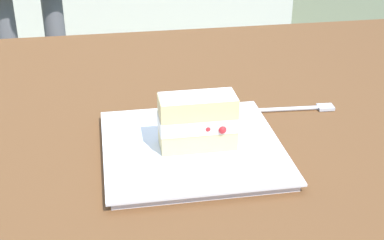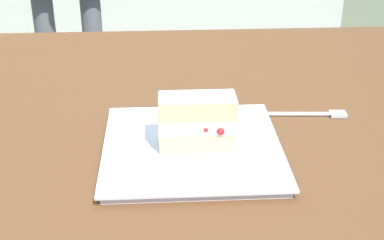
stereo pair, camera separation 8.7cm
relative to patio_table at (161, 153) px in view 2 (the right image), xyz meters
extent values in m
cube|color=brown|center=(0.00, 0.00, 0.07)|extent=(1.48, 0.99, 0.04)
cube|color=white|center=(-0.05, 0.16, 0.10)|extent=(0.27, 0.27, 0.01)
cube|color=white|center=(-0.05, 0.16, 0.11)|extent=(0.29, 0.29, 0.00)
cube|color=#EAD18C|center=(-0.06, 0.17, 0.13)|extent=(0.12, 0.05, 0.03)
cube|color=white|center=(-0.06, 0.17, 0.15)|extent=(0.12, 0.05, 0.02)
sphere|color=red|center=(-0.07, 0.19, 0.15)|extent=(0.01, 0.01, 0.01)
sphere|color=red|center=(-0.09, 0.19, 0.15)|extent=(0.01, 0.01, 0.01)
cube|color=#EAD18C|center=(-0.06, 0.17, 0.18)|extent=(0.12, 0.05, 0.03)
cube|color=white|center=(-0.06, 0.17, 0.20)|extent=(0.12, 0.05, 0.00)
cylinder|color=silver|center=(-0.25, 0.04, 0.10)|extent=(0.14, 0.02, 0.01)
cube|color=silver|center=(-0.33, 0.04, 0.10)|extent=(0.03, 0.03, 0.01)
cylinder|color=slate|center=(0.40, -0.92, -0.27)|extent=(0.07, 0.07, 0.78)
cylinder|color=slate|center=(0.24, -0.97, -0.27)|extent=(0.07, 0.07, 0.78)
camera|label=1|loc=(0.08, 0.93, 0.55)|focal=51.24mm
camera|label=2|loc=(-0.01, 0.94, 0.55)|focal=51.24mm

